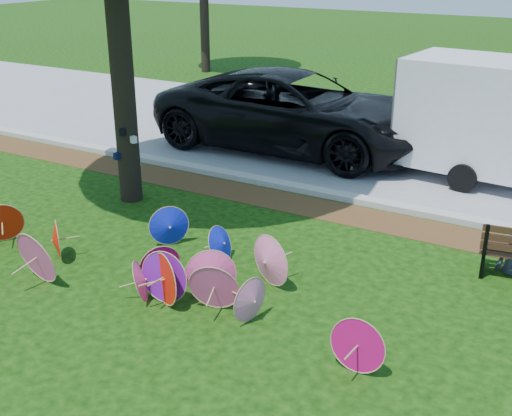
{
  "coord_description": "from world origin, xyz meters",
  "views": [
    {
      "loc": [
        5.16,
        -6.11,
        4.7
      ],
      "look_at": [
        0.5,
        2.0,
        0.9
      ],
      "focal_mm": 45.0,
      "sensor_mm": 36.0,
      "label": 1
    }
  ],
  "objects": [
    {
      "name": "ground",
      "position": [
        0.0,
        0.0,
        0.0
      ],
      "size": [
        90.0,
        90.0,
        0.0
      ],
      "primitive_type": "plane",
      "color": "black",
      "rests_on": "ground"
    },
    {
      "name": "mulch_strip",
      "position": [
        0.0,
        4.5,
        0.01
      ],
      "size": [
        90.0,
        1.0,
        0.01
      ],
      "primitive_type": "cube",
      "color": "#472D16",
      "rests_on": "ground"
    },
    {
      "name": "curb",
      "position": [
        0.0,
        5.2,
        0.06
      ],
      "size": [
        90.0,
        0.3,
        0.12
      ],
      "primitive_type": "cube",
      "color": "#B7B5AD",
      "rests_on": "ground"
    },
    {
      "name": "street",
      "position": [
        0.0,
        9.35,
        0.01
      ],
      "size": [
        90.0,
        8.0,
        0.01
      ],
      "primitive_type": "cube",
      "color": "gray",
      "rests_on": "ground"
    },
    {
      "name": "parasol_pile",
      "position": [
        -0.22,
        0.51,
        0.37
      ],
      "size": [
        7.32,
        2.51,
        0.87
      ],
      "color": "pink",
      "rests_on": "ground"
    },
    {
      "name": "black_van",
      "position": [
        -1.76,
        7.86,
        0.96
      ],
      "size": [
        6.95,
        3.29,
        1.92
      ],
      "primitive_type": "imported",
      "rotation": [
        0.0,
        0.0,
        1.59
      ],
      "color": "black",
      "rests_on": "ground"
    },
    {
      "name": "cargo_trailer",
      "position": [
        2.74,
        7.86,
        1.44
      ],
      "size": [
        3.43,
        2.34,
        2.88
      ],
      "primitive_type": "cube",
      "rotation": [
        0.0,
        0.0,
        -0.09
      ],
      "color": "silver",
      "rests_on": "ground"
    }
  ]
}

